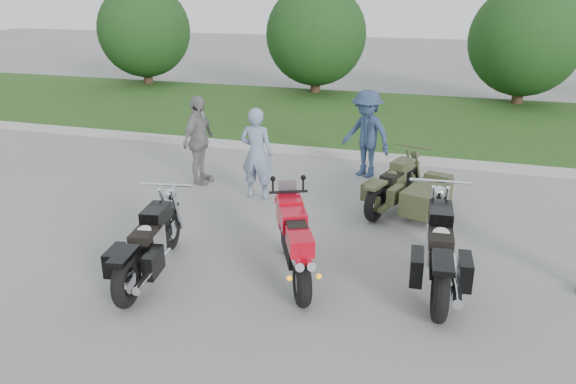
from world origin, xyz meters
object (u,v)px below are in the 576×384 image
(sportbike_red, at_px, (295,241))
(person_back, at_px, (199,140))
(cruiser_sidecar, at_px, (412,193))
(cruiser_left, at_px, (148,248))
(person_stripe, at_px, (257,154))
(cruiser_right, at_px, (440,253))
(person_denim, at_px, (366,134))

(sportbike_red, distance_m, person_back, 4.54)
(sportbike_red, xyz_separation_m, cruiser_sidecar, (1.29, 2.92, -0.19))
(cruiser_left, xyz_separation_m, person_stripe, (0.32, 3.43, 0.42))
(person_back, bearing_deg, cruiser_right, -117.82)
(cruiser_sidecar, relative_size, person_denim, 1.15)
(cruiser_left, bearing_deg, cruiser_sidecar, 37.80)
(cruiser_right, relative_size, cruiser_sidecar, 1.22)
(cruiser_sidecar, height_order, person_stripe, person_stripe)
(cruiser_sidecar, height_order, person_back, person_back)
(sportbike_red, distance_m, person_stripe, 3.30)
(person_denim, relative_size, person_back, 1.02)
(cruiser_left, bearing_deg, person_stripe, 75.26)
(person_denim, bearing_deg, person_back, -127.15)
(person_denim, bearing_deg, sportbike_red, -63.12)
(sportbike_red, relative_size, cruiser_right, 0.75)
(cruiser_sidecar, bearing_deg, cruiser_left, -115.54)
(sportbike_red, height_order, cruiser_sidecar, sportbike_red)
(cruiser_right, relative_size, person_stripe, 1.47)
(person_stripe, bearing_deg, person_back, -17.79)
(cruiser_right, distance_m, person_back, 5.79)
(sportbike_red, relative_size, person_denim, 1.06)
(cruiser_right, distance_m, person_stripe, 4.32)
(person_stripe, height_order, person_back, person_back)
(cruiser_sidecar, bearing_deg, person_back, -168.42)
(sportbike_red, xyz_separation_m, person_denim, (0.12, 4.79, 0.34))
(cruiser_right, relative_size, person_denim, 1.40)
(sportbike_red, xyz_separation_m, cruiser_right, (1.89, 0.36, -0.07))
(sportbike_red, xyz_separation_m, person_back, (-3.05, 3.34, 0.32))
(person_denim, distance_m, person_back, 3.48)
(cruiser_left, bearing_deg, cruiser_right, 4.23)
(person_denim, bearing_deg, cruiser_sidecar, -29.75)
(person_back, bearing_deg, cruiser_sidecar, -92.35)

